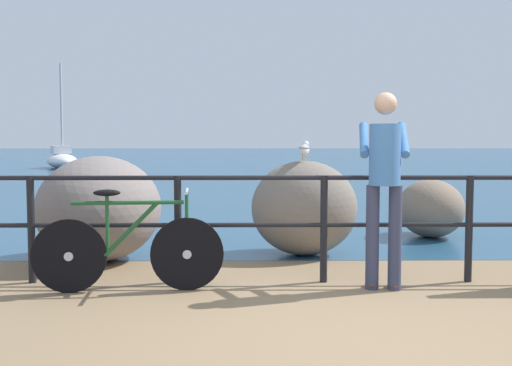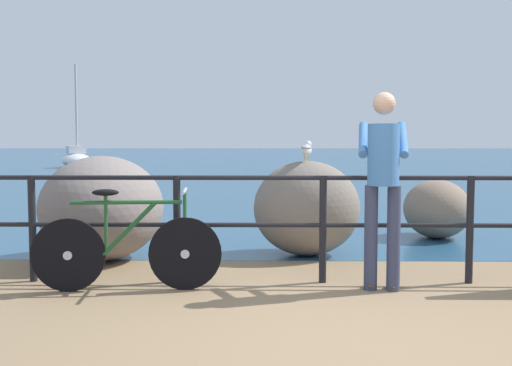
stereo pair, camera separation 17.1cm
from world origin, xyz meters
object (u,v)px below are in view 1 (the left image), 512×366
Objects in this scene: seagull at (304,149)px; sailboat at (62,160)px; breakwater_boulder_main at (304,208)px; person_at_railing at (384,180)px; breakwater_boulder_right at (431,208)px; breakwater_boulder_left at (99,208)px; bicycle at (129,248)px.

sailboat is (-9.51, 21.97, -0.83)m from seagull.
breakwater_boulder_main is 23.86m from sailboat.
person_at_railing is 1.43× the size of breakwater_boulder_main.
breakwater_boulder_right is 0.23× the size of sailboat.
breakwater_boulder_left is (-2.33, -0.31, 0.03)m from breakwater_boulder_main.
seagull reaches higher than breakwater_boulder_main.
person_at_railing is at bearing -1.02° from sailboat.
person_at_railing is at bearing -3.07° from bicycle.
breakwater_boulder_left is 23.32m from sailboat.
breakwater_boulder_main is at bearing -0.71° from sailboat.
seagull is at bearing 29.27° from person_at_railing.
person_at_railing is 3.30m from breakwater_boulder_right.
breakwater_boulder_left reaches higher than bicycle.
person_at_railing is 5.20× the size of seagull.
sailboat reaches higher than seagull.
sailboat is (-7.80, 23.61, 0.03)m from bicycle.
seagull is (-0.58, 1.57, 0.26)m from person_at_railing.
person_at_railing reaches higher than breakwater_boulder_right.
bicycle is 2.45m from breakwater_boulder_main.
breakwater_boulder_left is at bearing -172.45° from breakwater_boulder_main.
breakwater_boulder_main is 0.78× the size of breakwater_boulder_left.
seagull is (-1.90, -1.40, 0.85)m from breakwater_boulder_right.
breakwater_boulder_main is at bearing 7.55° from breakwater_boulder_left.
breakwater_boulder_main is (-0.57, 1.66, -0.44)m from person_at_railing.
seagull is at bearing 39.00° from bicycle.
bicycle is 0.95× the size of person_at_railing.
breakwater_boulder_left is at bearing -158.98° from breakwater_boulder_right.
seagull reaches higher than breakwater_boulder_left.
seagull is 0.07× the size of sailboat.
bicycle is 4.72m from breakwater_boulder_right.
breakwater_boulder_right is 23.51m from sailboat.
bicycle reaches higher than breakwater_boulder_right.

